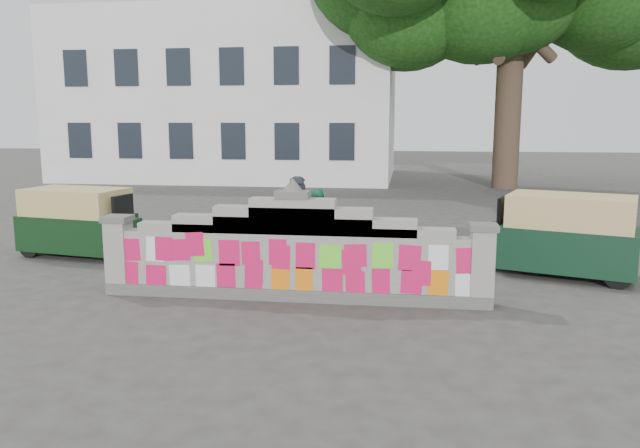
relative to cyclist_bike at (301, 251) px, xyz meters
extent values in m
plane|color=#383533|center=(0.14, -1.49, -0.49)|extent=(100.00, 100.00, 0.00)
cube|color=#4C4C49|center=(0.14, -1.49, -0.39)|extent=(6.40, 0.42, 0.20)
cube|color=gray|center=(0.14, -1.49, 0.11)|extent=(6.40, 0.32, 1.00)
cube|color=gray|center=(0.14, -1.49, 0.68)|extent=(5.20, 0.32, 0.14)
cube|color=gray|center=(0.14, -1.49, 0.75)|extent=(4.00, 0.32, 0.28)
cube|color=gray|center=(0.14, -1.49, 0.83)|extent=(2.60, 0.32, 0.44)
cube|color=gray|center=(0.14, -1.49, 0.90)|extent=(1.40, 0.32, 0.58)
cube|color=#4C4C49|center=(0.14, -1.49, 1.25)|extent=(0.55, 0.36, 0.12)
cone|color=#4C4C49|center=(0.14, -1.49, 1.41)|extent=(0.36, 0.36, 0.22)
cube|color=gray|center=(-2.88, -1.49, 0.13)|extent=(0.36, 0.40, 1.24)
cube|color=#4C4C49|center=(-2.88, -1.49, 0.79)|extent=(0.44, 0.44, 0.10)
cube|color=gray|center=(3.16, -1.49, 0.13)|extent=(0.36, 0.40, 1.24)
cube|color=#4C4C49|center=(3.16, -1.49, 0.79)|extent=(0.44, 0.44, 0.10)
cube|color=silver|center=(-6.86, 20.51, 3.51)|extent=(16.00, 10.00, 8.00)
cylinder|color=#38281E|center=(6.14, 16.51, 2.51)|extent=(1.10, 1.10, 6.00)
imported|color=black|center=(0.00, 0.00, 0.00)|extent=(1.93, 0.93, 0.97)
imported|color=black|center=(0.00, 0.00, 0.34)|extent=(0.48, 0.66, 1.65)
imported|color=#227D54|center=(0.05, 1.73, 0.25)|extent=(0.82, 0.89, 1.48)
cube|color=black|center=(-5.12, 1.16, 0.03)|extent=(2.46, 1.61, 0.76)
cube|color=tan|center=(-5.12, 1.16, 0.70)|extent=(2.26, 1.53, 0.57)
cube|color=black|center=(-3.96, 0.95, 0.03)|extent=(0.58, 0.74, 0.66)
cube|color=black|center=(-3.96, 0.95, 0.60)|extent=(0.19, 0.67, 0.57)
cylinder|color=black|center=(-3.86, 0.93, -0.25)|extent=(0.49, 0.19, 0.47)
cylinder|color=black|center=(-6.06, 0.79, -0.25)|extent=(0.49, 0.19, 0.47)
cylinder|color=black|center=(-5.87, 1.82, -0.25)|extent=(0.49, 0.19, 0.47)
cube|color=black|center=(5.00, 0.73, 0.06)|extent=(2.69, 2.02, 0.80)
cube|color=tan|center=(5.00, 0.73, 0.76)|extent=(2.49, 1.91, 0.60)
cube|color=black|center=(3.83, 1.15, 0.06)|extent=(0.70, 0.82, 0.70)
cube|color=black|center=(3.83, 1.15, 0.66)|extent=(0.31, 0.68, 0.60)
cylinder|color=black|center=(3.73, 1.18, -0.24)|extent=(0.51, 0.28, 0.50)
cylinder|color=black|center=(6.03, 0.94, -0.24)|extent=(0.51, 0.28, 0.50)
cylinder|color=black|center=(5.66, -0.09, -0.24)|extent=(0.51, 0.28, 0.50)
camera|label=1|loc=(1.97, -11.32, 2.45)|focal=35.00mm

